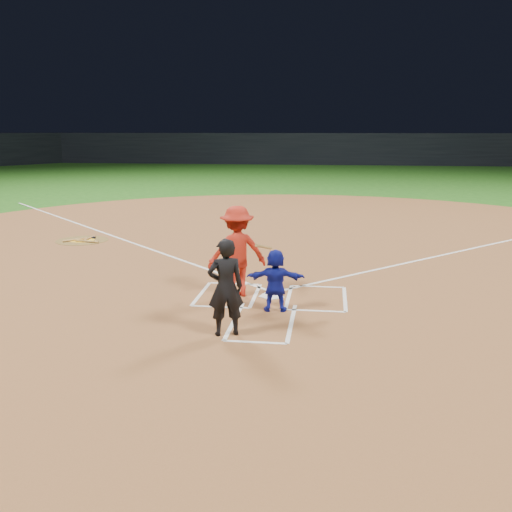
# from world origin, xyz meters

# --- Properties ---
(ground) EXTENTS (120.00, 120.00, 0.00)m
(ground) POSITION_xyz_m (0.00, 0.00, 0.00)
(ground) COLOR #1E5415
(ground) RESTS_ON ground
(home_plate_dirt) EXTENTS (28.00, 28.00, 0.01)m
(home_plate_dirt) POSITION_xyz_m (0.00, 6.00, 0.01)
(home_plate_dirt) COLOR brown
(home_plate_dirt) RESTS_ON ground
(stadium_wall_far) EXTENTS (80.00, 1.20, 3.20)m
(stadium_wall_far) POSITION_xyz_m (0.00, 48.00, 1.60)
(stadium_wall_far) COLOR black
(stadium_wall_far) RESTS_ON ground
(home_plate) EXTENTS (0.60, 0.60, 0.02)m
(home_plate) POSITION_xyz_m (0.00, 0.00, 0.02)
(home_plate) COLOR white
(home_plate) RESTS_ON home_plate_dirt
(on_deck_circle) EXTENTS (1.70, 1.70, 0.01)m
(on_deck_circle) POSITION_xyz_m (-6.87, 5.56, 0.02)
(on_deck_circle) COLOR brown
(on_deck_circle) RESTS_ON home_plate_dirt
(on_deck_logo) EXTENTS (0.80, 0.80, 0.00)m
(on_deck_logo) POSITION_xyz_m (-6.87, 5.56, 0.02)
(on_deck_logo) COLOR yellow
(on_deck_logo) RESTS_ON on_deck_circle
(on_deck_bat_a) EXTENTS (0.10, 0.84, 0.06)m
(on_deck_bat_a) POSITION_xyz_m (-6.72, 5.81, 0.05)
(on_deck_bat_a) COLOR #A26D3B
(on_deck_bat_a) RESTS_ON on_deck_circle
(on_deck_bat_b) EXTENTS (0.59, 0.69, 0.06)m
(on_deck_bat_b) POSITION_xyz_m (-7.07, 5.46, 0.05)
(on_deck_bat_b) COLOR #A4773C
(on_deck_bat_b) RESTS_ON on_deck_circle
(on_deck_bat_c) EXTENTS (0.84, 0.23, 0.06)m
(on_deck_bat_c) POSITION_xyz_m (-6.57, 5.26, 0.05)
(on_deck_bat_c) COLOR olive
(on_deck_bat_c) RESTS_ON on_deck_circle
(bat_weight_donut) EXTENTS (0.19, 0.19, 0.05)m
(bat_weight_donut) POSITION_xyz_m (-6.67, 5.96, 0.05)
(bat_weight_donut) COLOR black
(bat_weight_donut) RESTS_ON on_deck_circle
(catcher) EXTENTS (1.20, 0.45, 1.27)m
(catcher) POSITION_xyz_m (0.17, -0.99, 0.65)
(catcher) COLOR #121B98
(catcher) RESTS_ON home_plate_dirt
(umpire) EXTENTS (0.74, 0.61, 1.75)m
(umpire) POSITION_xyz_m (-0.57, -2.48, 0.89)
(umpire) COLOR black
(umpire) RESTS_ON home_plate_dirt
(chalk_markings) EXTENTS (28.35, 17.32, 0.01)m
(chalk_markings) POSITION_xyz_m (0.00, 5.29, 0.01)
(chalk_markings) COLOR white
(chalk_markings) RESTS_ON home_plate_dirt
(batter_at_plate) EXTENTS (1.47, 1.13, 1.99)m
(batter_at_plate) POSITION_xyz_m (-0.77, -0.01, 1.00)
(batter_at_plate) COLOR #B62214
(batter_at_plate) RESTS_ON home_plate_dirt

